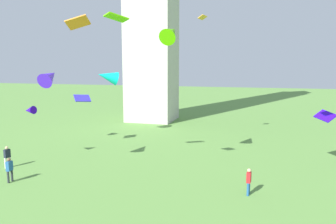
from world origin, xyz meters
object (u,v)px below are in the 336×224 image
(person_0, at_px, (10,168))
(kite_flying_1, at_px, (50,77))
(kite_flying_11, at_px, (107,77))
(kite_flying_9, at_px, (78,22))
(kite_flying_8, at_px, (171,33))
(kite_flying_0, at_px, (116,17))
(kite_flying_4, at_px, (203,17))
(kite_flying_3, at_px, (82,98))
(kite_flying_2, at_px, (325,116))
(person_1, at_px, (249,180))
(kite_flying_7, at_px, (30,110))
(person_2, at_px, (7,156))

(person_0, distance_m, kite_flying_1, 7.27)
(kite_flying_1, bearing_deg, kite_flying_11, -90.24)
(kite_flying_9, xyz_separation_m, kite_flying_11, (-3.92, 12.40, -4.28))
(kite_flying_8, bearing_deg, kite_flying_0, 71.59)
(kite_flying_4, xyz_separation_m, kite_flying_9, (-7.00, -11.57, -1.70))
(kite_flying_11, bearing_deg, kite_flying_9, -22.12)
(kite_flying_3, relative_size, kite_flying_8, 0.80)
(kite_flying_2, bearing_deg, person_1, 104.54)
(kite_flying_7, bearing_deg, kite_flying_1, 70.07)
(person_0, bearing_deg, kite_flying_9, -65.92)
(person_2, xyz_separation_m, kite_flying_9, (7.19, -0.23, 10.39))
(person_0, xyz_separation_m, kite_flying_4, (11.58, 14.01, 12.10))
(kite_flying_9, bearing_deg, kite_flying_8, -169.49)
(kite_flying_0, relative_size, kite_flying_4, 1.48)
(kite_flying_9, bearing_deg, person_0, 11.79)
(kite_flying_1, bearing_deg, person_0, 47.33)
(person_2, bearing_deg, kite_flying_4, -38.34)
(kite_flying_9, bearing_deg, kite_flying_0, 136.72)
(person_0, relative_size, kite_flying_9, 1.14)
(kite_flying_8, distance_m, kite_flying_11, 14.15)
(person_1, bearing_deg, kite_flying_9, -83.67)
(kite_flying_4, distance_m, kite_flying_9, 13.63)
(kite_flying_4, relative_size, kite_flying_8, 0.47)
(kite_flying_4, height_order, kite_flying_9, kite_flying_4)
(kite_flying_7, bearing_deg, person_1, 92.48)
(kite_flying_9, bearing_deg, person_2, -18.03)
(kite_flying_9, bearing_deg, kite_flying_4, -137.35)
(person_1, bearing_deg, kite_flying_8, -110.50)
(kite_flying_3, distance_m, kite_flying_7, 5.93)
(person_0, bearing_deg, person_2, 40.48)
(kite_flying_9, bearing_deg, kite_flying_1, -19.43)
(person_2, bearing_deg, kite_flying_7, -5.68)
(kite_flying_0, distance_m, kite_flying_9, 4.35)
(kite_flying_4, bearing_deg, kite_flying_2, 87.90)
(kite_flying_2, distance_m, kite_flying_11, 22.59)
(kite_flying_7, bearing_deg, kite_flying_9, 80.17)
(person_2, height_order, kite_flying_7, kite_flying_7)
(kite_flying_1, distance_m, kite_flying_11, 12.32)
(person_2, distance_m, kite_flying_7, 4.17)
(kite_flying_2, distance_m, kite_flying_9, 20.50)
(person_0, relative_size, kite_flying_3, 0.98)
(kite_flying_0, xyz_separation_m, kite_flying_9, (-3.87, 1.98, 0.07))
(kite_flying_0, height_order, kite_flying_7, kite_flying_0)
(person_1, distance_m, kite_flying_9, 16.01)
(kite_flying_0, xyz_separation_m, kite_flying_4, (3.13, 13.55, 1.78))
(kite_flying_0, distance_m, kite_flying_2, 18.11)
(person_2, xyz_separation_m, kite_flying_0, (11.06, -2.21, 10.31))
(kite_flying_4, bearing_deg, person_1, 43.82)
(kite_flying_1, relative_size, kite_flying_3, 1.11)
(kite_flying_7, relative_size, kite_flying_9, 0.75)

